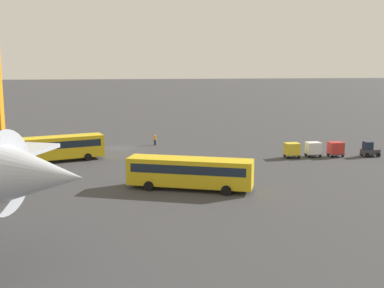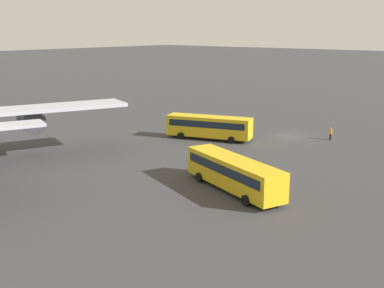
{
  "view_description": "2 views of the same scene",
  "coord_description": "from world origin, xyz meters",
  "px_view_note": "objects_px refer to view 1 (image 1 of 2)",
  "views": [
    {
      "loc": [
        -1.15,
        73.08,
        13.03
      ],
      "look_at": [
        -8.09,
        22.14,
        4.22
      ],
      "focal_mm": 45.0,
      "sensor_mm": 36.0,
      "label": 1
    },
    {
      "loc": [
        -32.81,
        62.4,
        15.42
      ],
      "look_at": [
        -2.81,
        25.98,
        4.13
      ],
      "focal_mm": 45.0,
      "sensor_mm": 36.0,
      "label": 2
    }
  ],
  "objects_px": {
    "worker_person": "(155,140)",
    "shuttle_bus_near": "(56,147)",
    "baggage_tug": "(369,150)",
    "shuttle_bus_far": "(190,171)",
    "cargo_cart_yellow": "(292,149)",
    "cargo_cart_red": "(336,148)",
    "cargo_cart_white": "(313,148)"
  },
  "relations": [
    {
      "from": "worker_person",
      "to": "shuttle_bus_near",
      "type": "bearing_deg",
      "value": 38.38
    },
    {
      "from": "shuttle_bus_near",
      "to": "shuttle_bus_far",
      "type": "height_order",
      "value": "shuttle_bus_near"
    },
    {
      "from": "cargo_cart_yellow",
      "to": "cargo_cart_white",
      "type": "bearing_deg",
      "value": -175.54
    },
    {
      "from": "cargo_cart_white",
      "to": "cargo_cart_yellow",
      "type": "distance_m",
      "value": 3.16
    },
    {
      "from": "baggage_tug",
      "to": "worker_person",
      "type": "xyz_separation_m",
      "value": [
        29.06,
        -13.19,
        -0.07
      ]
    },
    {
      "from": "shuttle_bus_far",
      "to": "cargo_cart_yellow",
      "type": "xyz_separation_m",
      "value": [
        -16.04,
        -14.53,
        -0.75
      ]
    },
    {
      "from": "shuttle_bus_far",
      "to": "cargo_cart_yellow",
      "type": "relative_size",
      "value": 6.3
    },
    {
      "from": "shuttle_bus_far",
      "to": "cargo_cart_yellow",
      "type": "distance_m",
      "value": 21.65
    },
    {
      "from": "baggage_tug",
      "to": "shuttle_bus_far",
      "type": "bearing_deg",
      "value": 24.35
    },
    {
      "from": "baggage_tug",
      "to": "worker_person",
      "type": "relative_size",
      "value": 1.42
    },
    {
      "from": "shuttle_bus_near",
      "to": "cargo_cart_red",
      "type": "height_order",
      "value": "shuttle_bus_near"
    },
    {
      "from": "shuttle_bus_far",
      "to": "worker_person",
      "type": "relative_size",
      "value": 7.51
    },
    {
      "from": "cargo_cart_yellow",
      "to": "shuttle_bus_far",
      "type": "bearing_deg",
      "value": 42.16
    },
    {
      "from": "shuttle_bus_far",
      "to": "baggage_tug",
      "type": "xyz_separation_m",
      "value": [
        -27.08,
        -14.05,
        -1.0
      ]
    },
    {
      "from": "worker_person",
      "to": "cargo_cart_red",
      "type": "distance_m",
      "value": 27.45
    },
    {
      "from": "cargo_cart_red",
      "to": "cargo_cart_yellow",
      "type": "bearing_deg",
      "value": -0.26
    },
    {
      "from": "shuttle_bus_near",
      "to": "baggage_tug",
      "type": "relative_size",
      "value": 5.05
    },
    {
      "from": "baggage_tug",
      "to": "shuttle_bus_near",
      "type": "bearing_deg",
      "value": -6.27
    },
    {
      "from": "shuttle_bus_near",
      "to": "cargo_cart_yellow",
      "type": "relative_size",
      "value": 6.01
    },
    {
      "from": "shuttle_bus_far",
      "to": "shuttle_bus_near",
      "type": "bearing_deg",
      "value": -26.42
    },
    {
      "from": "cargo_cart_red",
      "to": "cargo_cart_yellow",
      "type": "relative_size",
      "value": 1.0
    },
    {
      "from": "shuttle_bus_near",
      "to": "cargo_cart_white",
      "type": "height_order",
      "value": "shuttle_bus_near"
    },
    {
      "from": "cargo_cart_red",
      "to": "shuttle_bus_far",
      "type": "bearing_deg",
      "value": 32.99
    },
    {
      "from": "cargo_cart_yellow",
      "to": "shuttle_bus_near",
      "type": "bearing_deg",
      "value": -3.46
    },
    {
      "from": "shuttle_bus_far",
      "to": "worker_person",
      "type": "xyz_separation_m",
      "value": [
        1.98,
        -27.24,
        -1.08
      ]
    },
    {
      "from": "worker_person",
      "to": "baggage_tug",
      "type": "bearing_deg",
      "value": 155.59
    },
    {
      "from": "baggage_tug",
      "to": "cargo_cart_white",
      "type": "relative_size",
      "value": 1.19
    },
    {
      "from": "cargo_cart_white",
      "to": "baggage_tug",
      "type": "bearing_deg",
      "value": 174.77
    },
    {
      "from": "shuttle_bus_far",
      "to": "worker_person",
      "type": "height_order",
      "value": "shuttle_bus_far"
    },
    {
      "from": "cargo_cart_white",
      "to": "cargo_cart_yellow",
      "type": "relative_size",
      "value": 1.0
    },
    {
      "from": "baggage_tug",
      "to": "cargo_cart_red",
      "type": "xyz_separation_m",
      "value": [
        4.75,
        -0.45,
        0.25
      ]
    },
    {
      "from": "worker_person",
      "to": "shuttle_bus_far",
      "type": "bearing_deg",
      "value": 94.15
    }
  ]
}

